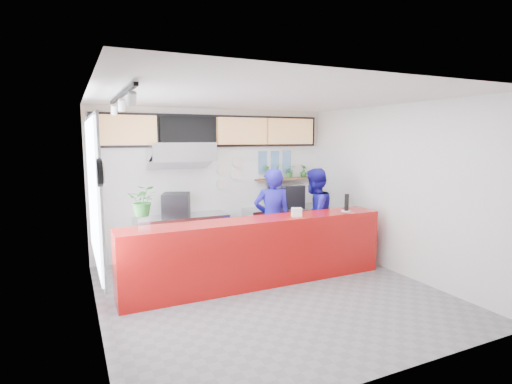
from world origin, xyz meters
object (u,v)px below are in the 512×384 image
object	(u,v)px
pepper_mill	(347,202)
staff_center	(272,219)
espresso_machine	(286,196)
staff_right	(314,215)
service_counter	(258,252)
panini_oven	(176,205)

from	to	relation	value
pepper_mill	staff_center	bearing A→B (deg)	151.65
espresso_machine	staff_center	world-z (taller)	staff_center
staff_center	staff_right	xyz separation A→B (m)	(0.95, 0.08, -0.02)
service_counter	espresso_machine	distance (m)	2.43
staff_right	pepper_mill	bearing A→B (deg)	82.45
espresso_machine	staff_center	bearing A→B (deg)	-104.81
pepper_mill	staff_right	bearing A→B (deg)	106.96
staff_right	pepper_mill	distance (m)	0.82
service_counter	staff_right	size ratio (longest dim) A/B	2.46
service_counter	staff_right	xyz separation A→B (m)	(1.51, 0.65, 0.37)
panini_oven	staff_right	xyz separation A→B (m)	(2.41, -1.15, -0.21)
espresso_machine	staff_center	distance (m)	1.58
espresso_machine	staff_right	size ratio (longest dim) A/B	0.43
service_counter	espresso_machine	xyz separation A→B (m)	(1.52, 1.80, 0.60)
staff_right	panini_oven	bearing A→B (deg)	-50.04
espresso_machine	staff_right	bearing A→B (deg)	-67.30
staff_center	pepper_mill	xyz separation A→B (m)	(1.17, -0.63, 0.33)
panini_oven	espresso_machine	xyz separation A→B (m)	(2.43, 0.00, 0.03)
service_counter	staff_right	distance (m)	1.68
panini_oven	staff_right	world-z (taller)	staff_right
staff_right	espresso_machine	bearing A→B (deg)	-115.20
service_counter	espresso_machine	size ratio (longest dim) A/B	5.76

